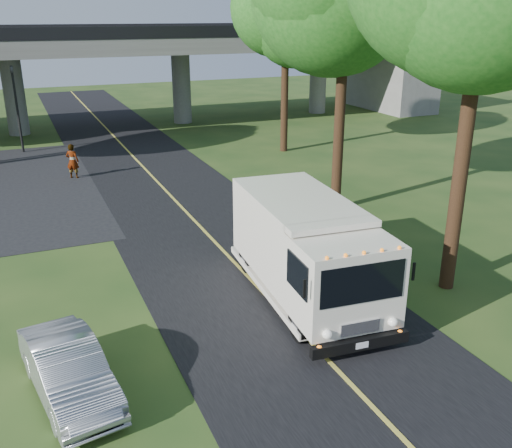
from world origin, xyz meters
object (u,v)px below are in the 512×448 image
silver_sedan (69,370)px  traffic_signal (16,100)px  tree_right_far (291,9)px  step_van (306,248)px  pedestrian (73,161)px

silver_sedan → traffic_signal: bearing=80.3°
tree_right_far → step_van: bearing=-114.7°
tree_right_far → traffic_signal: bearing=157.9°
traffic_signal → silver_sedan: 26.12m
tree_right_far → step_van: size_ratio=1.51×
step_van → tree_right_far: bearing=69.8°
tree_right_far → silver_sedan: 26.14m
traffic_signal → step_van: (7.06, -23.87, -1.58)m
traffic_signal → step_van: size_ratio=0.71×
step_van → pedestrian: (-4.86, 16.54, -0.72)m
tree_right_far → pedestrian: bearing=-174.9°
traffic_signal → tree_right_far: 17.18m
silver_sedan → pedestrian: (2.20, 18.67, 0.25)m
traffic_signal → step_van: traffic_signal is taller
step_van → silver_sedan: bearing=-158.7°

